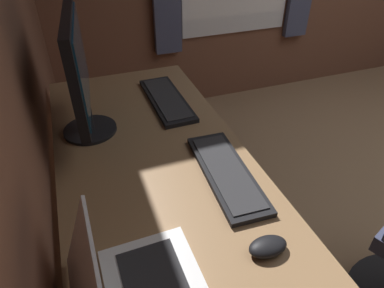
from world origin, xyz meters
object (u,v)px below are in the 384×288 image
mouse_main (268,247)px  monitor_primary (79,70)px  laptop_leftmost (129,286)px  keyboard_main (167,100)px  keyboard_spare (227,173)px

mouse_main → monitor_primary: bearing=26.5°
laptop_leftmost → keyboard_main: laptop_leftmost is taller
keyboard_spare → keyboard_main: bearing=4.6°
monitor_primary → laptop_leftmost: (-0.72, -0.00, -0.20)m
monitor_primary → keyboard_spare: monitor_primary is taller
laptop_leftmost → monitor_primary: bearing=0.3°
laptop_leftmost → keyboard_main: (0.84, -0.34, -0.04)m
keyboard_main → keyboard_spare: (-0.53, -0.04, 0.00)m
keyboard_main → mouse_main: size_ratio=4.06×
keyboard_main → monitor_primary: bearing=109.2°
monitor_primary → keyboard_spare: (-0.41, -0.38, -0.24)m
laptop_leftmost → keyboard_main: size_ratio=0.71×
laptop_leftmost → keyboard_spare: laptop_leftmost is taller
laptop_leftmost → mouse_main: bearing=-88.9°
laptop_leftmost → mouse_main: size_ratio=2.90×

